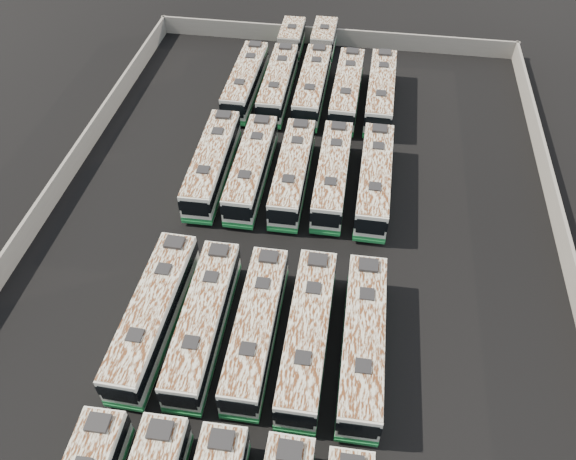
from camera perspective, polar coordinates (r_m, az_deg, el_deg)
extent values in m
plane|color=black|center=(47.03, 0.33, -2.49)|extent=(140.00, 140.00, 0.00)
cube|color=slate|center=(75.45, 4.71, 18.96)|extent=(45.20, 0.30, 2.20)
cube|color=slate|center=(49.31, 26.98, -4.35)|extent=(0.30, 73.20, 2.20)
cube|color=slate|center=(53.25, -24.13, 1.28)|extent=(0.30, 73.20, 2.20)
cube|color=black|center=(36.81, -18.74, -18.05)|extent=(1.39, 1.19, 0.27)
cube|color=black|center=(35.54, -12.88, -19.19)|extent=(1.43, 1.22, 0.28)
cube|color=black|center=(34.74, -6.78, -20.40)|extent=(1.43, 1.22, 0.28)
cube|color=black|center=(34.20, 0.17, -21.53)|extent=(1.43, 1.21, 0.29)
cube|color=white|center=(42.03, -13.47, -8.31)|extent=(3.00, 13.27, 3.03)
cube|color=#1C753B|center=(42.92, -13.22, -9.18)|extent=(3.05, 13.32, 0.46)
cube|color=black|center=(41.64, -13.59, -7.91)|extent=(3.06, 13.33, 1.01)
cube|color=black|center=(38.72, -16.90, -15.77)|extent=(2.42, 0.11, 1.60)
cube|color=#1C753B|center=(40.17, -16.37, -16.93)|extent=(2.76, 0.15, 0.31)
cube|color=silver|center=(40.82, -13.84, -7.04)|extent=(2.94, 13.00, 0.08)
cube|color=black|center=(39.26, -15.29, -10.25)|extent=(1.07, 1.07, 0.15)
cube|color=black|center=(42.35, -12.56, -3.88)|extent=(1.07, 1.07, 0.15)
cube|color=black|center=(43.90, -11.47, -1.24)|extent=(1.45, 1.24, 0.29)
cylinder|color=black|center=(41.55, -16.67, -13.73)|extent=(0.33, 1.11, 1.10)
cylinder|color=black|center=(40.77, -13.56, -14.43)|extent=(0.33, 1.11, 1.10)
cylinder|color=black|center=(45.76, -12.83, -4.85)|extent=(0.33, 1.11, 1.10)
cylinder|color=black|center=(45.05, -10.01, -5.30)|extent=(0.33, 1.11, 1.10)
cube|color=white|center=(41.07, -8.56, -9.15)|extent=(2.81, 12.83, 2.93)
cube|color=#1C753B|center=(41.94, -8.41, -9.99)|extent=(2.86, 12.88, 0.45)
cube|color=black|center=(40.67, -8.64, -8.76)|extent=(2.87, 12.89, 0.98)
cube|color=black|center=(37.70, -11.10, -16.74)|extent=(2.35, 0.09, 1.55)
cube|color=#1C753B|center=(39.14, -10.76, -17.85)|extent=(2.67, 0.13, 0.30)
cube|color=silver|center=(39.86, -8.80, -7.92)|extent=(2.76, 12.57, 0.07)
cube|color=black|center=(38.28, -9.87, -11.18)|extent=(1.02, 1.02, 0.15)
cube|color=black|center=(41.40, -7.85, -4.73)|extent=(1.02, 1.02, 0.15)
cube|color=black|center=(42.95, -7.06, -2.07)|extent=(1.40, 1.19, 0.28)
cylinder|color=black|center=(40.42, -11.43, -14.67)|extent=(0.31, 1.07, 1.07)
cylinder|color=black|center=(39.90, -8.20, -15.22)|extent=(0.31, 1.07, 1.07)
cylinder|color=black|center=(44.67, -8.52, -5.66)|extent=(0.31, 1.07, 1.07)
cylinder|color=black|center=(44.19, -5.65, -6.03)|extent=(0.31, 1.07, 1.07)
cube|color=white|center=(40.41, -3.24, -9.86)|extent=(2.71, 12.64, 2.89)
cube|color=#1C753B|center=(41.29, -3.18, -10.68)|extent=(2.76, 12.69, 0.44)
cube|color=black|center=(40.02, -3.27, -9.48)|extent=(2.77, 12.70, 0.97)
cube|color=black|center=(37.03, -5.18, -17.58)|extent=(2.31, 0.07, 1.52)
cube|color=#1C753B|center=(38.48, -5.01, -18.65)|extent=(2.63, 0.12, 0.29)
cube|color=silver|center=(39.20, -3.33, -8.65)|extent=(2.65, 12.38, 0.07)
cube|color=black|center=(37.62, -4.14, -11.96)|extent=(1.01, 1.01, 0.15)
cube|color=black|center=(40.75, -2.60, -5.42)|extent=(1.01, 1.01, 0.15)
cube|color=black|center=(42.29, -1.99, -2.73)|extent=(1.37, 1.17, 0.27)
cylinder|color=black|center=(39.66, -5.94, -15.45)|extent=(0.30, 1.05, 1.05)
cylinder|color=black|center=(39.34, -2.63, -15.94)|extent=(0.30, 1.05, 1.05)
cylinder|color=black|center=(43.92, -3.63, -6.30)|extent=(0.30, 1.05, 1.05)
cylinder|color=black|center=(43.64, -0.71, -6.66)|extent=(0.30, 1.05, 1.05)
cube|color=white|center=(39.97, 2.02, -10.56)|extent=(2.76, 13.10, 3.00)
cube|color=#1C753B|center=(40.89, 1.98, -11.41)|extent=(2.81, 13.15, 0.46)
cube|color=black|center=(39.55, 2.04, -10.17)|extent=(2.82, 13.16, 1.00)
cube|color=black|center=(36.45, 0.65, -18.81)|extent=(2.40, 0.07, 1.58)
cube|color=#1C753B|center=(37.97, 0.63, -19.88)|extent=(2.73, 0.11, 0.31)
cube|color=silver|center=(38.70, 2.08, -9.31)|extent=(2.70, 12.84, 0.08)
cube|color=black|center=(37.05, 1.51, -12.84)|extent=(1.04, 1.04, 0.15)
cube|color=black|center=(40.32, 2.60, -5.89)|extent=(1.04, 1.04, 0.15)
cube|color=black|center=(41.94, 3.04, -3.06)|extent=(1.42, 1.20, 0.28)
cylinder|color=black|center=(39.09, -0.61, -16.51)|extent=(0.31, 1.09, 1.09)
cylinder|color=black|center=(38.97, 2.93, -16.95)|extent=(0.31, 1.09, 1.09)
cylinder|color=black|center=(43.54, 1.15, -6.79)|extent=(0.31, 1.09, 1.09)
cylinder|color=black|center=(43.44, 4.22, -7.15)|extent=(0.31, 1.09, 1.09)
cube|color=white|center=(39.95, 7.61, -11.18)|extent=(2.95, 13.24, 3.02)
cube|color=#1C753B|center=(40.87, 7.46, -12.02)|extent=(3.00, 13.29, 0.46)
cube|color=black|center=(39.53, 7.68, -10.78)|extent=(3.01, 13.30, 1.01)
cube|color=black|center=(36.41, 7.16, -19.60)|extent=(2.42, 0.10, 1.59)
cube|color=#1C753B|center=(37.94, 6.91, -20.65)|extent=(2.75, 0.14, 0.31)
cube|color=silver|center=(38.67, 7.84, -9.93)|extent=(2.89, 12.97, 0.08)
cube|color=black|center=(37.00, 7.65, -13.54)|extent=(1.06, 1.06, 0.15)
cube|color=black|center=(40.30, 8.03, -6.45)|extent=(1.06, 1.06, 0.15)
cube|color=black|center=(41.93, 8.19, -3.56)|extent=(1.45, 1.23, 0.29)
cylinder|color=black|center=(38.94, 5.31, -17.29)|extent=(0.32, 1.10, 1.10)
cylinder|color=black|center=(39.07, 8.91, -17.59)|extent=(0.32, 1.10, 1.10)
cylinder|color=black|center=(43.44, 6.15, -7.35)|extent=(0.32, 1.10, 1.10)
cylinder|color=black|center=(43.55, 9.26, -7.64)|extent=(0.32, 1.10, 1.10)
cube|color=white|center=(53.20, -7.70, 6.71)|extent=(2.99, 13.10, 2.99)
cube|color=#1C753B|center=(53.89, -7.59, 5.81)|extent=(3.04, 13.15, 0.46)
cube|color=black|center=(52.89, -7.75, 7.12)|extent=(3.05, 13.16, 1.00)
cube|color=black|center=(48.29, -9.48, 2.13)|extent=(2.39, 0.11, 1.58)
cube|color=#1C753B|center=(49.44, -9.26, 0.74)|extent=(2.72, 0.16, 0.30)
cube|color=silver|center=(52.25, -7.86, 8.01)|extent=(2.93, 12.84, 0.08)
cube|color=black|center=(50.05, -8.62, 6.09)|extent=(1.05, 1.05, 0.15)
cube|color=black|center=(54.39, -7.18, 9.95)|extent=(1.05, 1.05, 0.15)
cube|color=black|center=(56.42, -6.59, 11.55)|extent=(1.44, 1.22, 0.28)
cylinder|color=black|center=(51.36, -9.86, 2.71)|extent=(0.33, 1.09, 1.09)
cylinder|color=black|center=(50.80, -7.34, 2.48)|extent=(0.33, 1.09, 1.09)
cylinder|color=black|center=(57.43, -7.76, 8.39)|extent=(0.33, 1.09, 1.09)
cylinder|color=black|center=(56.92, -5.47, 8.24)|extent=(0.33, 1.09, 1.09)
cube|color=white|center=(52.36, -3.73, 6.29)|extent=(2.69, 12.85, 2.94)
cube|color=#1C753B|center=(53.05, -3.67, 5.40)|extent=(2.74, 12.90, 0.45)
cube|color=black|center=(52.05, -3.75, 6.70)|extent=(2.75, 12.91, 0.99)
cube|color=black|center=(47.48, -5.28, 1.69)|extent=(2.36, 0.06, 1.55)
cube|color=#1C753B|center=(48.63, -5.15, 0.31)|extent=(2.68, 0.10, 0.30)
cube|color=silver|center=(51.41, -3.81, 7.58)|extent=(2.64, 12.60, 0.07)
cube|color=black|center=(49.22, -4.46, 5.65)|extent=(1.02, 1.02, 0.15)
cube|color=black|center=(53.54, -3.20, 9.53)|extent=(1.02, 1.02, 0.15)
cube|color=black|center=(55.55, -2.69, 11.14)|extent=(1.39, 1.18, 0.28)
cylinder|color=black|center=(50.48, -5.85, 2.30)|extent=(0.30, 1.07, 1.07)
cylinder|color=black|center=(50.05, -3.30, 2.04)|extent=(0.30, 1.07, 1.07)
cylinder|color=black|center=(56.51, -3.98, 8.01)|extent=(0.30, 1.07, 1.07)
cylinder|color=black|center=(56.12, -1.67, 7.81)|extent=(0.30, 1.07, 1.07)
cube|color=white|center=(51.85, 0.48, 5.90)|extent=(2.72, 12.69, 2.91)
cube|color=#1C753B|center=(52.54, 0.47, 5.01)|extent=(2.77, 12.74, 0.44)
cube|color=black|center=(51.54, 0.48, 6.31)|extent=(2.78, 12.75, 0.97)
cube|color=black|center=(46.97, -0.62, 1.27)|extent=(2.32, 0.08, 1.53)
cube|color=#1C753B|center=(48.12, -0.60, -0.10)|extent=(2.64, 0.12, 0.30)
cube|color=silver|center=(50.90, 0.49, 7.17)|extent=(2.67, 12.44, 0.07)
cube|color=black|center=(48.72, 0.02, 5.24)|extent=(1.01, 1.01, 0.15)
cube|color=black|center=(53.02, 0.92, 9.13)|extent=(1.01, 1.01, 0.15)
cube|color=black|center=(55.03, 1.29, 10.74)|extent=(1.38, 1.17, 0.27)
cylinder|color=black|center=(49.88, -1.48, 1.91)|extent=(0.30, 1.06, 1.06)
cylinder|color=black|center=(49.63, 1.10, 1.64)|extent=(0.30, 1.06, 1.06)
cylinder|color=black|center=(55.90, -0.09, 7.64)|extent=(0.30, 1.06, 1.06)
cylinder|color=black|center=(55.68, 2.23, 7.42)|extent=(0.30, 1.06, 1.06)
cube|color=white|center=(51.76, 4.54, 5.63)|extent=(2.70, 12.64, 2.89)
cube|color=#1C753B|center=(52.44, 4.47, 4.75)|extent=(2.75, 12.69, 0.44)
cube|color=black|center=(51.45, 4.57, 6.04)|extent=(2.76, 12.70, 0.97)
cube|color=black|center=(46.86, 3.83, 1.00)|extent=(2.31, 0.07, 1.53)
cube|color=#1C753B|center=(48.01, 3.74, -0.36)|extent=(2.63, 0.11, 0.29)
cube|color=silver|center=(50.81, 4.63, 6.90)|extent=(2.64, 12.39, 0.07)
cube|color=black|center=(48.62, 4.33, 4.96)|extent=(1.00, 1.00, 0.15)
cube|color=black|center=(52.94, 4.92, 8.86)|extent=(1.00, 1.00, 0.15)
cube|color=black|center=(54.95, 5.16, 10.47)|extent=(1.37, 1.16, 0.27)
cylinder|color=black|center=(49.69, 2.72, 1.65)|extent=(0.30, 1.05, 1.05)
cylinder|color=black|center=(49.61, 5.31, 1.38)|extent=(0.30, 1.05, 1.05)
cylinder|color=black|center=(55.74, 3.69, 7.40)|extent=(0.30, 1.05, 1.05)
cylinder|color=black|center=(55.67, 6.01, 7.16)|extent=(0.30, 1.05, 1.05)
cube|color=white|center=(51.62, 8.80, 5.12)|extent=(2.82, 13.03, 2.98)
cube|color=#1C753B|center=(52.33, 8.66, 4.22)|extent=(2.87, 13.08, 0.46)
cube|color=black|center=(51.31, 8.86, 5.54)|extent=(2.88, 13.09, 1.00)
cube|color=black|center=(46.59, 8.40, 0.27)|extent=(2.38, 0.08, 1.57)
cube|color=#1C753B|center=(47.78, 8.19, -1.11)|extent=(2.71, 0.12, 0.30)
cube|color=silver|center=(50.65, 8.99, 6.42)|extent=(2.76, 12.77, 0.08)
cube|color=black|center=(48.39, 8.82, 4.40)|extent=(1.04, 1.04, 0.15)
cube|color=black|center=(52.84, 9.17, 8.46)|extent=(1.04, 1.04, 0.15)
cube|color=black|center=(54.91, 9.31, 10.13)|extent=(1.42, 1.20, 0.28)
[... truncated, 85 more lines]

